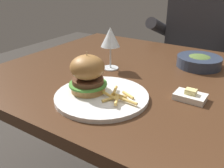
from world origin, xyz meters
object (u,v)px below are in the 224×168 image
object	(u,v)px
wine_glass	(110,38)
butter_dish	(190,96)
main_plate	(102,96)
soup_bowl	(199,61)
burger_sandwich	(88,74)
diner_person	(194,63)

from	to	relation	value
wine_glass	butter_dish	bearing A→B (deg)	-14.72
main_plate	soup_bowl	size ratio (longest dim) A/B	1.63
burger_sandwich	diner_person	xyz separation A→B (m)	(0.07, 1.02, -0.25)
diner_person	wine_glass	bearing A→B (deg)	-100.52
burger_sandwich	butter_dish	bearing A→B (deg)	27.13
wine_glass	diner_person	bearing A→B (deg)	79.48
wine_glass	butter_dish	distance (m)	0.40
soup_bowl	wine_glass	bearing A→B (deg)	-143.58
main_plate	wine_glass	bearing A→B (deg)	117.62
main_plate	butter_dish	size ratio (longest dim) A/B	3.11
main_plate	butter_dish	bearing A→B (deg)	31.42
main_plate	wine_glass	world-z (taller)	wine_glass
wine_glass	butter_dish	world-z (taller)	wine_glass
diner_person	main_plate	bearing A→B (deg)	-91.00
main_plate	soup_bowl	bearing A→B (deg)	69.29
main_plate	butter_dish	world-z (taller)	butter_dish
burger_sandwich	soup_bowl	xyz separation A→B (m)	(0.23, 0.47, -0.05)
soup_bowl	butter_dish	bearing A→B (deg)	-78.82
burger_sandwich	wine_glass	xyz separation A→B (m)	(-0.08, 0.25, 0.05)
burger_sandwich	butter_dish	world-z (taller)	burger_sandwich
main_plate	butter_dish	distance (m)	0.28
main_plate	soup_bowl	distance (m)	0.50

